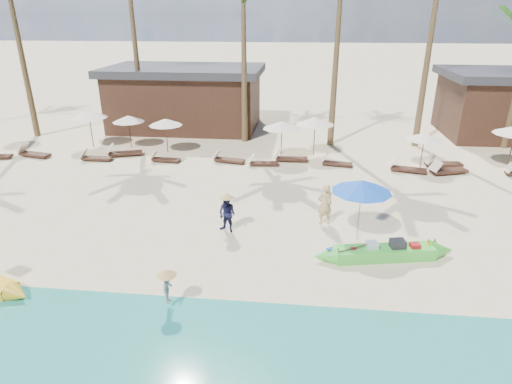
# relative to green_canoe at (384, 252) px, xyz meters

# --- Properties ---
(ground) EXTENTS (240.00, 240.00, 0.00)m
(ground) POSITION_rel_green_canoe_xyz_m (-3.23, -0.36, -0.23)
(ground) COLOR beige
(ground) RESTS_ON ground
(wet_sand_strip) EXTENTS (240.00, 4.50, 0.01)m
(wet_sand_strip) POSITION_rel_green_canoe_xyz_m (-3.23, -5.36, -0.23)
(wet_sand_strip) COLOR tan
(wet_sand_strip) RESTS_ON ground
(green_canoe) EXTENTS (5.38, 1.39, 0.69)m
(green_canoe) POSITION_rel_green_canoe_xyz_m (0.00, 0.00, 0.00)
(green_canoe) COLOR green
(green_canoe) RESTS_ON ground
(tourist) EXTENTS (0.71, 0.59, 1.68)m
(tourist) POSITION_rel_green_canoe_xyz_m (-1.93, 2.40, 0.61)
(tourist) COLOR tan
(tourist) RESTS_ON ground
(vendor_green) EXTENTS (0.87, 0.79, 1.46)m
(vendor_green) POSITION_rel_green_canoe_xyz_m (-5.60, 1.36, 0.50)
(vendor_green) COLOR #131434
(vendor_green) RESTS_ON ground
(vendor_yellow) EXTENTS (0.39, 0.63, 0.94)m
(vendor_yellow) POSITION_rel_green_canoe_xyz_m (-6.46, -3.33, 0.42)
(vendor_yellow) COLOR gray
(vendor_yellow) RESTS_ON ground
(blue_umbrella) EXTENTS (2.13, 2.13, 2.30)m
(blue_umbrella) POSITION_rel_green_canoe_xyz_m (-0.75, 1.35, 1.84)
(blue_umbrella) COLOR #99999E
(blue_umbrella) RESTS_ON ground
(resort_parasol_2) EXTENTS (2.20, 2.20, 2.27)m
(resort_parasol_2) POSITION_rel_green_canoe_xyz_m (-15.84, 11.63, 1.82)
(resort_parasol_2) COLOR #3C2318
(resort_parasol_2) RESTS_ON ground
(lounger_2_left) EXTENTS (2.02, 0.98, 0.66)m
(lounger_2_left) POSITION_rel_green_canoe_xyz_m (-18.37, 9.26, -0.01)
(lounger_2_left) COLOR #3C2318
(lounger_2_left) RESTS_ON ground
(resort_parasol_3) EXTENTS (1.94, 1.94, 1.99)m
(resort_parasol_3) POSITION_rel_green_canoe_xyz_m (-13.42, 11.73, 1.57)
(resort_parasol_3) COLOR #3C2318
(resort_parasol_3) RESTS_ON ground
(lounger_3_left) EXTENTS (1.76, 0.55, 0.60)m
(lounger_3_left) POSITION_rel_green_canoe_xyz_m (-14.50, 8.99, -0.03)
(lounger_3_left) COLOR #3C2318
(lounger_3_left) RESTS_ON ground
(lounger_3_right) EXTENTS (2.07, 1.22, 0.67)m
(lounger_3_right) POSITION_rel_green_canoe_xyz_m (-13.24, 9.95, -0.01)
(lounger_3_right) COLOR #3C2318
(lounger_3_right) RESTS_ON ground
(resort_parasol_4) EXTENTS (1.97, 1.97, 2.03)m
(resort_parasol_4) POSITION_rel_green_canoe_xyz_m (-10.87, 11.01, 1.60)
(resort_parasol_4) COLOR #3C2318
(resort_parasol_4) RESTS_ON ground
(lounger_4_left) EXTENTS (1.66, 0.62, 0.55)m
(lounger_4_left) POSITION_rel_green_canoe_xyz_m (-10.54, 9.19, -0.05)
(lounger_4_left) COLOR #3C2318
(lounger_4_left) RESTS_ON ground
(lounger_4_right) EXTENTS (1.87, 0.89, 0.61)m
(lounger_4_right) POSITION_rel_green_canoe_xyz_m (-6.98, 9.47, -0.03)
(lounger_4_right) COLOR #3C2318
(lounger_4_right) RESTS_ON ground
(resort_parasol_5) EXTENTS (2.12, 2.12, 2.19)m
(resort_parasol_5) POSITION_rel_green_canoe_xyz_m (-4.04, 10.43, 1.74)
(resort_parasol_5) COLOR #3C2318
(resort_parasol_5) RESTS_ON ground
(lounger_5_left) EXTENTS (1.68, 0.64, 0.56)m
(lounger_5_left) POSITION_rel_green_canoe_xyz_m (-5.03, 9.14, -0.05)
(lounger_5_left) COLOR #3C2318
(lounger_5_left) RESTS_ON ground
(resort_parasol_6) EXTENTS (2.18, 2.18, 2.25)m
(resort_parasol_6) POSITION_rel_green_canoe_xyz_m (-2.18, 11.41, 1.80)
(resort_parasol_6) COLOR #3C2318
(resort_parasol_6) RESTS_ON ground
(lounger_6_left) EXTENTS (1.87, 0.61, 0.63)m
(lounger_6_left) POSITION_rel_green_canoe_xyz_m (-3.55, 10.03, -0.02)
(lounger_6_left) COLOR #3C2318
(lounger_6_left) RESTS_ON ground
(lounger_6_right) EXTENTS (1.74, 0.76, 0.57)m
(lounger_6_right) POSITION_rel_green_canoe_xyz_m (-1.04, 9.53, -0.04)
(lounger_6_right) COLOR #3C2318
(lounger_6_right) RESTS_ON ground
(resort_parasol_7) EXTENTS (1.88, 1.88, 1.94)m
(resort_parasol_7) POSITION_rel_green_canoe_xyz_m (3.50, 9.65, 1.51)
(resort_parasol_7) COLOR #3C2318
(resort_parasol_7) RESTS_ON ground
(lounger_7_left) EXTENTS (1.97, 1.03, 0.64)m
(lounger_7_left) POSITION_rel_green_canoe_xyz_m (2.60, 8.95, -0.02)
(lounger_7_left) COLOR #3C2318
(lounger_7_left) RESTS_ON ground
(lounger_7_right) EXTENTS (2.08, 1.21, 0.67)m
(lounger_7_right) POSITION_rel_green_canoe_xyz_m (4.61, 8.81, -0.01)
(lounger_7_right) COLOR #3C2318
(lounger_7_right) RESTS_ON ground
(lounger_8_left) EXTENTS (2.06, 0.88, 0.68)m
(lounger_8_left) POSITION_rel_green_canoe_xyz_m (4.65, 9.90, -0.01)
(lounger_8_left) COLOR #3C2318
(lounger_8_left) RESTS_ON ground
(pavilion_west) EXTENTS (10.80, 6.60, 4.30)m
(pavilion_west) POSITION_rel_green_canoe_xyz_m (-11.23, 17.14, 1.96)
(pavilion_west) COLOR #3C2318
(pavilion_west) RESTS_ON ground
(pavilion_east) EXTENTS (8.80, 6.60, 4.30)m
(pavilion_east) POSITION_rel_green_canoe_xyz_m (10.77, 17.14, 1.96)
(pavilion_east) COLOR #3C2318
(pavilion_east) RESTS_ON ground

